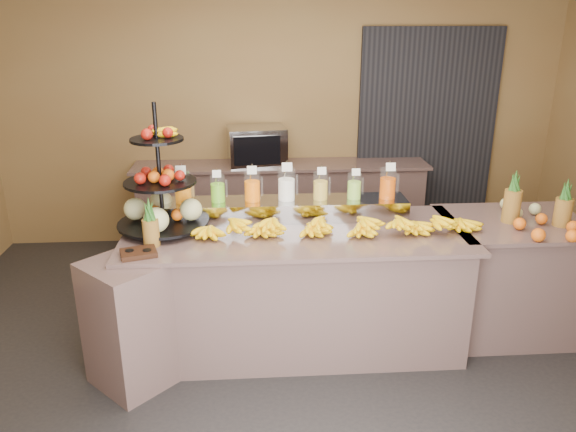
{
  "coord_description": "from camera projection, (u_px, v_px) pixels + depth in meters",
  "views": [
    {
      "loc": [
        -0.32,
        -3.49,
        2.43
      ],
      "look_at": [
        -0.06,
        0.3,
        1.05
      ],
      "focal_mm": 35.0,
      "sensor_mm": 36.0,
      "label": 1
    }
  ],
  "objects": [
    {
      "name": "juice_pitcher_orange_b",
      "position": [
        252.0,
        188.0,
        4.24
      ],
      "size": [
        0.12,
        0.13,
        0.3
      ],
      "color": "silver",
      "rests_on": "pitcher_tray"
    },
    {
      "name": "pitcher_tray",
      "position": [
        287.0,
        209.0,
        4.32
      ],
      "size": [
        1.85,
        0.3,
        0.15
      ],
      "primitive_type": "cube",
      "color": "gray",
      "rests_on": "buffet_counter"
    },
    {
      "name": "back_ledge",
      "position": [
        281.0,
        205.0,
        6.07
      ],
      "size": [
        3.1,
        0.55,
        0.93
      ],
      "color": "gray",
      "rests_on": "ground"
    },
    {
      "name": "juice_pitcher_lime",
      "position": [
        354.0,
        187.0,
        4.3
      ],
      "size": [
        0.11,
        0.11,
        0.26
      ],
      "color": "silver",
      "rests_on": "pitcher_tray"
    },
    {
      "name": "juice_pitcher_orange_c",
      "position": [
        388.0,
        185.0,
        4.31
      ],
      "size": [
        0.13,
        0.13,
        0.3
      ],
      "color": "silver",
      "rests_on": "pitcher_tray"
    },
    {
      "name": "juice_pitcher_lemon",
      "position": [
        320.0,
        187.0,
        4.28
      ],
      "size": [
        0.11,
        0.12,
        0.28
      ],
      "color": "silver",
      "rests_on": "pitcher_tray"
    },
    {
      "name": "right_fruit_pile",
      "position": [
        540.0,
        218.0,
        4.1
      ],
      "size": [
        0.48,
        0.46,
        0.25
      ],
      "color": "brown",
      "rests_on": "right_counter"
    },
    {
      "name": "pineapple_left_a",
      "position": [
        151.0,
        229.0,
        3.79
      ],
      "size": [
        0.11,
        0.11,
        0.35
      ],
      "rotation": [
        0.0,
        0.0,
        0.07
      ],
      "color": "brown",
      "rests_on": "buffet_counter"
    },
    {
      "name": "oven_warmer",
      "position": [
        257.0,
        146.0,
        5.83
      ],
      "size": [
        0.63,
        0.48,
        0.39
      ],
      "primitive_type": "cube",
      "rotation": [
        0.0,
        0.0,
        0.12
      ],
      "color": "gray",
      "rests_on": "back_ledge"
    },
    {
      "name": "right_counter",
      "position": [
        509.0,
        275.0,
        4.44
      ],
      "size": [
        1.08,
        0.88,
        0.93
      ],
      "color": "gray",
      "rests_on": "ground"
    },
    {
      "name": "juice_pitcher_orange_a",
      "position": [
        183.0,
        189.0,
        4.21
      ],
      "size": [
        0.13,
        0.13,
        0.31
      ],
      "color": "silver",
      "rests_on": "pitcher_tray"
    },
    {
      "name": "ground",
      "position": [
        299.0,
        364.0,
        4.12
      ],
      "size": [
        6.0,
        6.0,
        0.0
      ],
      "primitive_type": "plane",
      "color": "black",
      "rests_on": "ground"
    },
    {
      "name": "buffet_counter",
      "position": [
        281.0,
        291.0,
        4.2
      ],
      "size": [
        2.75,
        1.25,
        0.93
      ],
      "color": "gray",
      "rests_on": "ground"
    },
    {
      "name": "juice_pitcher_green",
      "position": [
        218.0,
        190.0,
        4.23
      ],
      "size": [
        0.11,
        0.11,
        0.27
      ],
      "color": "silver",
      "rests_on": "pitcher_tray"
    },
    {
      "name": "room_envelope",
      "position": [
        316.0,
        90.0,
        4.23
      ],
      "size": [
        6.04,
        5.02,
        2.82
      ],
      "color": "brown",
      "rests_on": "ground"
    },
    {
      "name": "banana_heap",
      "position": [
        338.0,
        222.0,
        4.03
      ],
      "size": [
        2.07,
        0.19,
        0.17
      ],
      "color": "#F2B50C",
      "rests_on": "buffet_counter"
    },
    {
      "name": "fruit_stand",
      "position": [
        168.0,
        199.0,
        4.05
      ],
      "size": [
        0.72,
        0.72,
        0.93
      ],
      "rotation": [
        0.0,
        0.0,
        0.1
      ],
      "color": "black",
      "rests_on": "buffet_counter"
    },
    {
      "name": "condiment_caddy",
      "position": [
        139.0,
        253.0,
        3.67
      ],
      "size": [
        0.27,
        0.23,
        0.03
      ],
      "primitive_type": "cube",
      "rotation": [
        0.0,
        0.0,
        0.3
      ],
      "color": "black",
      "rests_on": "buffet_counter"
    },
    {
      "name": "juice_pitcher_milk",
      "position": [
        287.0,
        186.0,
        4.25
      ],
      "size": [
        0.13,
        0.14,
        0.32
      ],
      "color": "silver",
      "rests_on": "pitcher_tray"
    },
    {
      "name": "pineapple_left_b",
      "position": [
        187.0,
        196.0,
        4.4
      ],
      "size": [
        0.12,
        0.12,
        0.38
      ],
      "rotation": [
        0.0,
        0.0,
        -0.4
      ],
      "color": "brown",
      "rests_on": "buffet_counter"
    }
  ]
}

